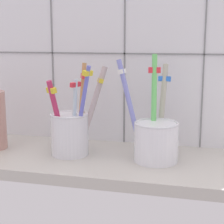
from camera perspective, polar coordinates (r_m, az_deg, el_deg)
The scene contains 4 objects.
counter_slab at distance 71.28cm, azimuth -0.04°, elevation -7.71°, with size 64.00×22.00×2.00cm, color #BCB7AD.
tile_wall_back at distance 79.13cm, azimuth 2.10°, elevation 10.04°, with size 64.00×2.20×45.00cm.
toothbrush_cup_left at distance 72.06cm, azimuth -6.22°, elevation -2.71°, with size 10.71×8.16×17.50cm.
toothbrush_cup_right at distance 68.75cm, azimuth 6.66°, elevation -3.79°, with size 11.96×12.69×19.27cm.
Camera 1 is at (16.37, -65.40, 24.13)cm, focal length 59.98 mm.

